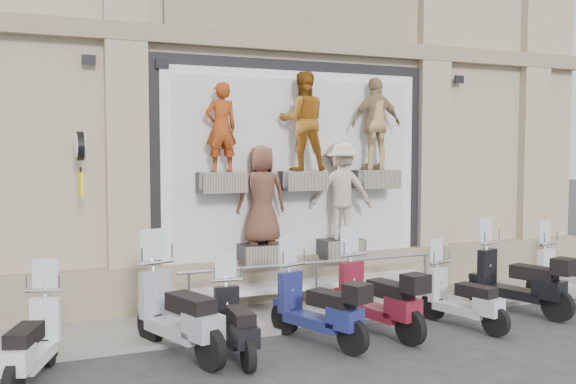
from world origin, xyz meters
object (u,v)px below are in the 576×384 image
scooter_c (178,296)px  scooter_e (317,292)px  scooter_f (377,282)px  scooter_g (463,286)px  scooter_h (518,267)px  scooter_i (575,266)px  scooter_d (236,309)px  guard_rail (316,287)px  scooter_b (32,326)px  clock_sign_bracket (80,155)px

scooter_c → scooter_e: scooter_c is taller
scooter_f → scooter_g: size_ratio=1.18×
scooter_g → scooter_h: bearing=-0.1°
scooter_i → scooter_c: bearing=164.9°
scooter_e → scooter_c: bearing=153.0°
scooter_d → scooter_e: scooter_e is taller
scooter_i → scooter_f: bearing=165.9°
scooter_c → scooter_g: scooter_c is taller
guard_rail → scooter_f: (0.31, -1.54, 0.35)m
scooter_f → scooter_c: bearing=165.9°
scooter_h → scooter_g: bearing=177.1°
scooter_g → scooter_i: size_ratio=0.90×
scooter_c → scooter_h: bearing=-18.6°
scooter_b → scooter_d: size_ratio=1.05×
scooter_e → scooter_f: (1.09, 0.11, 0.04)m
clock_sign_bracket → scooter_b: 3.12m
scooter_h → guard_rail: bearing=139.4°
scooter_b → scooter_c: bearing=28.7°
clock_sign_bracket → scooter_f: clock_sign_bracket is taller
scooter_h → clock_sign_bracket: bearing=148.2°
scooter_d → scooter_g: bearing=3.2°
scooter_b → scooter_c: size_ratio=0.84×
guard_rail → scooter_g: scooter_g is taller
scooter_b → scooter_g: bearing=18.8°
scooter_e → scooter_i: bearing=-18.9°
scooter_f → scooter_g: (1.46, -0.26, -0.12)m
scooter_e → scooter_g: (2.56, -0.14, -0.09)m
scooter_f → scooter_h: size_ratio=0.99×
scooter_e → scooter_d: bearing=165.0°
scooter_g → scooter_h: 1.53m
scooter_f → scooter_h: scooter_h is taller
scooter_b → scooter_i: bearing=20.6°
scooter_e → scooter_g: size_ratio=1.12×
scooter_d → scooter_g: 3.87m
scooter_d → scooter_e: size_ratio=0.89×
scooter_h → scooter_i: (1.24, -0.12, -0.05)m
scooter_h → scooter_i: scooter_h is taller
scooter_g → scooter_i: scooter_i is taller
guard_rail → scooter_g: (1.77, -1.80, 0.23)m
clock_sign_bracket → scooter_e: clock_sign_bracket is taller
guard_rail → scooter_h: bearing=-23.7°
scooter_c → scooter_i: bearing=-19.5°
scooter_h → scooter_b: bearing=165.1°
scooter_c → scooter_h: scooter_c is taller
clock_sign_bracket → scooter_c: bearing=-59.8°
scooter_f → scooter_g: 1.49m
scooter_d → scooter_f: scooter_f is taller
scooter_i → scooter_d: bearing=167.9°
guard_rail → scooter_h: size_ratio=2.49×
scooter_h → scooter_e: bearing=166.3°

